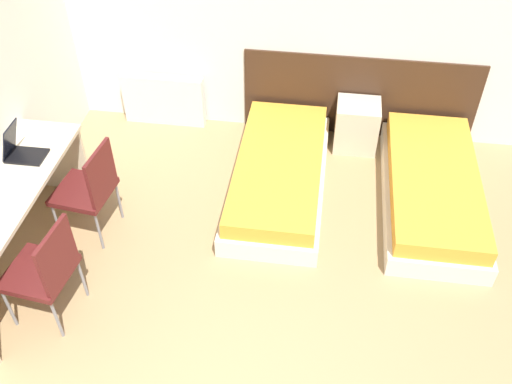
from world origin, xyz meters
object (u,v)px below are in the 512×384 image
object	(u,v)px
nightstand	(356,125)
chair_near_laptop	(89,187)
bed_near_window	(279,174)
chair_near_notebook	(45,269)
laptop	(21,150)
bed_near_door	(432,188)

from	to	relation	value
nightstand	chair_near_laptop	xyz separation A→B (m)	(-2.23, -1.57, 0.26)
bed_near_window	chair_near_notebook	xyz separation A→B (m)	(-1.52, -1.69, 0.34)
chair_near_notebook	laptop	bearing A→B (deg)	126.51
nightstand	chair_near_laptop	bearing A→B (deg)	-144.85
bed_near_door	nightstand	distance (m)	1.06
bed_near_window	chair_near_laptop	bearing A→B (deg)	-152.35
bed_near_window	chair_near_notebook	distance (m)	2.30
bed_near_window	bed_near_door	size ratio (longest dim) A/B	1.00
bed_near_door	nightstand	xyz separation A→B (m)	(-0.71, 0.77, 0.09)
bed_near_window	chair_near_laptop	size ratio (longest dim) A/B	2.12
chair_near_laptop	laptop	xyz separation A→B (m)	(-0.53, 0.03, 0.31)
chair_near_notebook	laptop	distance (m)	1.11
chair_near_laptop	bed_near_window	bearing A→B (deg)	34.48
nightstand	bed_near_window	bearing A→B (deg)	-132.60
nightstand	laptop	size ratio (longest dim) A/B	1.64
bed_near_window	chair_near_notebook	size ratio (longest dim) A/B	2.12
bed_near_door	chair_near_laptop	world-z (taller)	chair_near_laptop
bed_near_window	chair_near_laptop	distance (m)	1.75
bed_near_door	chair_near_notebook	bearing A→B (deg)	-150.13
bed_near_door	chair_near_notebook	size ratio (longest dim) A/B	2.12
bed_near_window	bed_near_door	world-z (taller)	same
bed_near_window	nightstand	size ratio (longest dim) A/B	3.79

